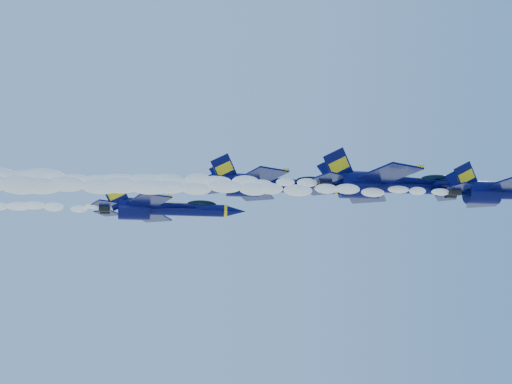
{
  "coord_description": "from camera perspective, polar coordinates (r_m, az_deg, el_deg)",
  "views": [
    {
      "loc": [
        -13.85,
        -77.3,
        131.77
      ],
      "look_at": [
        -4.65,
        -0.08,
        152.95
      ],
      "focal_mm": 50.0,
      "sensor_mm": 36.0,
      "label": 1
    }
  ],
  "objects": [
    {
      "name": "jet_fourth",
      "position": [
        94.13,
        -7.38,
        -1.33
      ],
      "size": [
        19.07,
        15.64,
        7.09
      ],
      "color": "#06073D"
    },
    {
      "name": "jet_third",
      "position": [
        84.81,
        1.34,
        0.55
      ],
      "size": [
        18.12,
        14.86,
        6.73
      ],
      "color": "#06073D"
    },
    {
      "name": "smoke_trail_jet_lead",
      "position": [
        69.36,
        -3.92,
        0.39
      ],
      "size": [
        48.86,
        1.97,
        1.77
      ],
      "primitive_type": "ellipsoid",
      "color": "white"
    },
    {
      "name": "smoke_trail_jet_second",
      "position": [
        73.34,
        -14.01,
        1.01
      ],
      "size": [
        48.86,
        2.41,
        2.17
      ],
      "primitive_type": "ellipsoid",
      "color": "white"
    },
    {
      "name": "jet_lead",
      "position": [
        77.38,
        19.69,
        -0.05
      ],
      "size": [
        15.42,
        12.65,
        5.73
      ],
      "color": "#06073D"
    },
    {
      "name": "jet_second",
      "position": [
        76.38,
        10.96,
        0.56
      ],
      "size": [
        18.88,
        15.49,
        7.02
      ],
      "color": "#06073D"
    }
  ]
}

